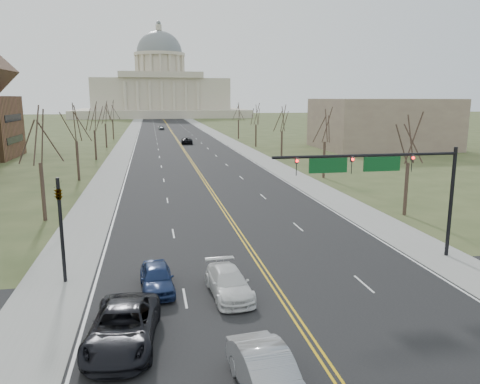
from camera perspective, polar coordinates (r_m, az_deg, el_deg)
name	(u,v)px	position (r m, az deg, el deg)	size (l,w,h in m)	color
road	(176,138)	(123.49, -7.85, 6.58)	(20.00, 380.00, 0.01)	black
cross_road	(301,326)	(22.45, 7.42, -15.85)	(120.00, 14.00, 0.01)	black
sidewalk_left	(128,138)	(123.44, -13.45, 6.38)	(4.00, 380.00, 0.03)	gray
sidewalk_right	(221,137)	(124.69, -2.30, 6.73)	(4.00, 380.00, 0.03)	gray
center_line	(176,138)	(123.49, -7.85, 6.58)	(0.42, 380.00, 0.01)	gold
edge_line_left	(137,138)	(123.36, -12.43, 6.42)	(0.15, 380.00, 0.01)	silver
edge_line_right	(213,137)	(124.39, -3.31, 6.71)	(0.15, 380.00, 0.01)	silver
capitol	(161,90)	(262.91, -9.64, 12.15)	(90.00, 60.00, 50.00)	#BEB99E
signal_mast	(381,172)	(30.17, 16.77, 2.38)	(12.12, 0.44, 7.20)	black
signal_left	(61,218)	(27.66, -21.04, -3.03)	(0.32, 0.36, 6.00)	black
tree_r_0	(409,141)	(43.09, 19.96, 5.82)	(3.74, 3.74, 8.50)	#392A21
tree_l_0	(38,139)	(42.01, -23.36, 5.98)	(3.96, 3.96, 9.00)	#392A21
tree_r_1	(325,127)	(61.09, 10.35, 7.78)	(3.74, 3.74, 8.50)	#392A21
tree_l_1	(75,125)	(61.65, -19.43, 7.72)	(3.96, 3.96, 9.00)	#392A21
tree_r_2	(282,120)	(80.05, 5.16, 8.75)	(3.74, 3.74, 8.50)	#392A21
tree_l_2	(94,118)	(81.46, -17.40, 8.60)	(3.96, 3.96, 9.00)	#392A21
tree_r_3	(256,116)	(99.42, 1.96, 9.30)	(3.74, 3.74, 8.50)	#392A21
tree_l_3	(105,114)	(101.35, -16.16, 9.13)	(3.96, 3.96, 9.00)	#392A21
tree_r_4	(238,113)	(118.99, -0.20, 9.66)	(3.74, 3.74, 8.50)	#392A21
tree_l_4	(112,111)	(121.28, -15.32, 9.48)	(3.96, 3.96, 9.00)	#392A21
bldg_right_mass	(382,124)	(100.44, 16.90, 7.96)	(25.00, 20.00, 10.00)	#7B6357
car_sb_inner_lead	(268,375)	(17.43, 3.37, -21.38)	(1.72, 4.92, 1.62)	#929499
car_sb_outer_lead	(123,327)	(20.95, -14.11, -15.68)	(2.73, 5.92, 1.65)	black
car_sb_inner_second	(229,283)	(25.02, -1.37, -11.02)	(1.94, 4.78, 1.39)	silver
car_sb_outer_second	(157,278)	(25.96, -10.11, -10.27)	(1.72, 4.27, 1.45)	navy
car_far_nb	(187,141)	(106.55, -6.50, 6.26)	(2.45, 5.31, 1.48)	black
car_far_sb	(161,128)	(154.32, -9.56, 7.74)	(1.61, 3.99, 1.36)	#464A4D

